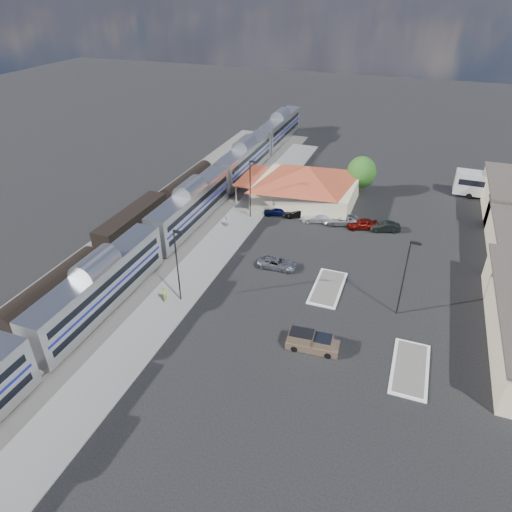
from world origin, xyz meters
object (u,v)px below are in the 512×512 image
(pickup_truck, at_px, (313,342))
(suv, at_px, (277,263))
(coach_bus, at_px, (497,186))
(station_depot, at_px, (306,185))

(pickup_truck, xyz_separation_m, suv, (-7.74, 12.69, -0.16))
(pickup_truck, distance_m, suv, 14.86)
(pickup_truck, height_order, coach_bus, coach_bus)
(station_depot, distance_m, pickup_truck, 33.93)
(suv, bearing_deg, pickup_truck, -148.97)
(station_depot, xyz_separation_m, coach_bus, (28.56, 12.00, -0.75))
(station_depot, xyz_separation_m, suv, (1.62, -19.84, -2.45))
(station_depot, distance_m, suv, 20.06)
(pickup_truck, relative_size, coach_bus, 0.40)
(pickup_truck, bearing_deg, suv, 27.38)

